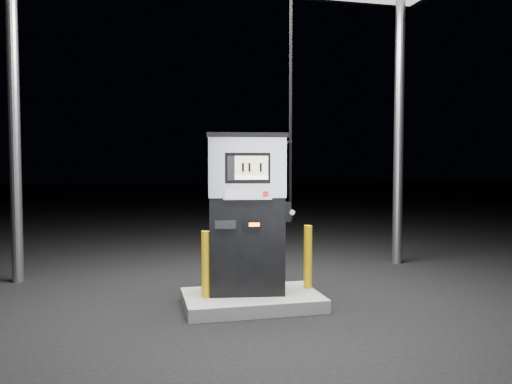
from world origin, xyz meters
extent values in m
plane|color=black|center=(0.00, 0.00, 0.00)|extent=(80.00, 80.00, 0.00)
cube|color=#62625E|center=(0.00, 0.00, 0.07)|extent=(1.60, 1.00, 0.15)
cylinder|color=gray|center=(-3.00, 2.00, 2.25)|extent=(0.16, 0.16, 4.50)
cylinder|color=gray|center=(3.00, 2.00, 2.25)|extent=(0.16, 0.16, 4.50)
cube|color=black|center=(-0.05, 0.10, 0.72)|extent=(0.94, 0.63, 1.15)
cube|color=#BABAC2|center=(-0.05, 0.10, 1.64)|extent=(0.96, 0.65, 0.69)
cube|color=black|center=(-0.05, 0.10, 2.02)|extent=(1.00, 0.70, 0.06)
cube|color=black|center=(-0.09, -0.16, 1.64)|extent=(0.51, 0.11, 0.35)
cube|color=#C5B78F|center=(-0.05, -0.18, 1.67)|extent=(0.37, 0.06, 0.22)
cube|color=white|center=(-0.05, -0.19, 1.53)|extent=(0.37, 0.06, 0.05)
cube|color=#BABAC2|center=(-0.09, -0.16, 1.35)|extent=(0.55, 0.11, 0.13)
cube|color=#AEB0B6|center=(-0.09, -0.18, 1.35)|extent=(0.50, 0.08, 0.10)
cube|color=red|center=(0.11, -0.21, 1.35)|extent=(0.06, 0.01, 0.06)
cube|color=black|center=(-0.04, -0.17, 1.00)|extent=(0.20, 0.05, 0.08)
cube|color=#FF5C0C|center=(-0.01, -0.18, 1.00)|extent=(0.12, 0.02, 0.04)
cube|color=black|center=(-0.34, -0.12, 1.00)|extent=(0.24, 0.06, 0.09)
cube|color=black|center=(0.43, 0.03, 1.12)|extent=(0.12, 0.18, 0.23)
cylinder|color=gray|center=(0.49, 0.02, 1.12)|extent=(0.09, 0.21, 0.06)
cylinder|color=black|center=(0.46, -0.02, 2.65)|extent=(0.04, 0.04, 2.85)
cylinder|color=#EEAF0D|center=(-0.55, -0.02, 0.53)|extent=(0.13, 0.13, 0.77)
cylinder|color=#EEAF0D|center=(0.74, 0.13, 0.54)|extent=(0.11, 0.11, 0.78)
camera|label=1|loc=(-1.29, -5.69, 1.67)|focal=35.00mm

